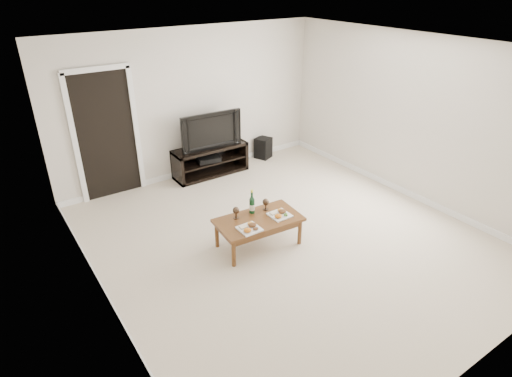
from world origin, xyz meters
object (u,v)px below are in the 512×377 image
(subwoofer, at_px, (263,148))
(television, at_px, (209,129))
(media_console, at_px, (211,160))
(coffee_table, at_px, (259,232))

(subwoofer, bearing_deg, television, 161.39)
(media_console, distance_m, coffee_table, 2.48)
(television, bearing_deg, subwoofer, 7.51)
(media_console, bearing_deg, subwoofer, 4.73)
(media_console, relative_size, subwoofer, 3.34)
(media_console, relative_size, television, 1.22)
(media_console, xyz_separation_m, subwoofer, (1.26, 0.10, -0.07))
(coffee_table, bearing_deg, media_console, 76.18)
(media_console, height_order, coffee_table, media_console)
(television, relative_size, coffee_table, 1.00)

